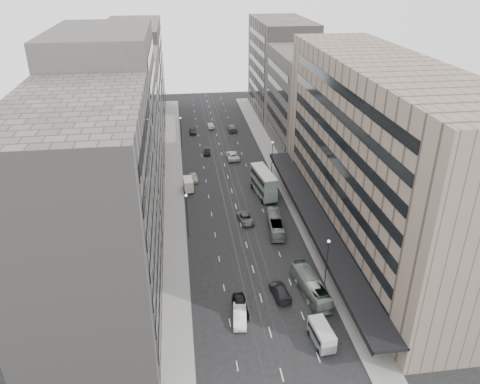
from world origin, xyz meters
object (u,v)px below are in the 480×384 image
panel_van (188,184)px  pedestrian (359,314)px  bus_far (275,223)px  double_decker (263,182)px  sedan_0 (240,305)px  sedan_2 (246,218)px  bus_near (311,286)px  vw_microbus (322,334)px  sedan_1 (240,316)px

panel_van → pedestrian: panel_van is taller
panel_van → bus_far: bearing=-55.0°
bus_far → double_decker: double_decker is taller
sedan_0 → sedan_2: 24.33m
bus_far → pedestrian: bearing=109.9°
bus_near → sedan_2: bearing=-81.5°
bus_far → double_decker: bearing=-86.5°
sedan_0 → sedan_2: (4.27, 23.96, -0.14)m
bus_near → double_decker: double_decker is taller
panel_van → vw_microbus: bearing=-75.9°
bus_far → vw_microbus: bus_far is taller
sedan_2 → pedestrian: bearing=-76.1°
vw_microbus → sedan_2: (-4.99, 31.48, -0.77)m
bus_far → sedan_0: (-9.05, -20.33, -0.53)m
sedan_1 → pedestrian: size_ratio=2.75×
sedan_0 → pedestrian: size_ratio=2.65×
double_decker → pedestrian: double_decker is taller
bus_near → vw_microbus: bearing=75.2°
bus_far → sedan_0: 22.25m
vw_microbus → bus_far: bearing=84.6°
vw_microbus → sedan_1: (-9.62, 5.43, -0.63)m
sedan_2 → bus_near: bearing=-82.0°
double_decker → sedan_1: double_decker is taller
double_decker → pedestrian: 38.93m
vw_microbus → pedestrian: vw_microbus is taller
vw_microbus → sedan_2: bearing=93.2°
pedestrian → sedan_0: bearing=-24.2°
pedestrian → sedan_1: bearing=-16.5°
sedan_2 → pedestrian: (11.16, -28.04, 0.38)m
vw_microbus → sedan_0: 11.95m
vw_microbus → sedan_0: size_ratio=1.04×
double_decker → sedan_2: size_ratio=2.02×
bus_far → vw_microbus: size_ratio=1.93×
sedan_2 → pedestrian: 30.18m
double_decker → sedan_2: 11.81m
bus_near → sedan_1: bearing=13.3°
vw_microbus → pedestrian: (6.17, 3.43, -0.39)m
bus_near → pedestrian: bearing=121.7°
panel_van → sedan_2: panel_van is taller
sedan_0 → panel_van: bearing=98.4°
bus_far → pedestrian: (6.38, -24.41, -0.29)m
panel_van → sedan_2: (9.98, -14.61, -0.75)m
bus_far → sedan_0: size_ratio=2.00×
vw_microbus → panel_van: bearing=102.2°
bus_near → vw_microbus: 9.60m
panel_van → sedan_1: (5.34, -40.66, -0.61)m
sedan_0 → sedan_2: size_ratio=0.98×
bus_far → vw_microbus: (0.22, -27.85, 0.11)m
bus_far → double_decker: (0.43, 14.01, 1.53)m
vw_microbus → sedan_0: vw_microbus is taller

